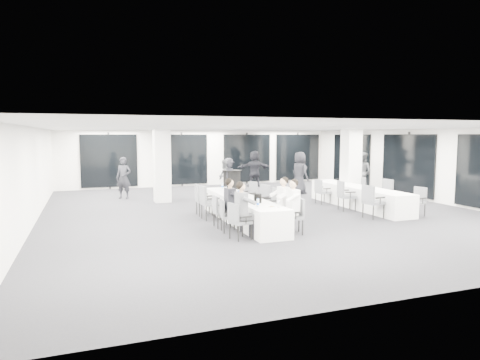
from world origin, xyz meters
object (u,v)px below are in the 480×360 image
Objects in this scene: banquet_table_main at (242,210)px; chair_side_right_far at (358,188)px; chair_main_left_far at (202,198)px; standing_guest_g at (124,175)px; ice_bucket_near at (258,198)px; ice_bucket_far at (230,188)px; chair_main_right_near at (297,214)px; chair_main_right_fourth at (261,199)px; chair_side_right_near at (418,200)px; standing_guest_b at (225,174)px; chair_main_right_second at (287,208)px; standing_guest_f at (254,166)px; chair_side_left_far at (321,190)px; standing_guest_a at (230,177)px; chair_side_right_mid at (385,192)px; cocktail_table at (232,184)px; chair_side_left_mid at (345,194)px; chair_main_right_far at (250,195)px; chair_main_right_mid at (271,202)px; standing_guest_h at (362,169)px; standing_guest_e at (300,170)px; chair_main_left_second at (227,214)px; chair_side_left_near at (371,200)px; standing_guest_c at (229,172)px; chair_main_left_fourth at (208,200)px; chair_main_left_near at (238,219)px; banquet_table_side at (358,197)px; chair_main_left_mid at (220,209)px.

chair_side_right_far reaches higher than banquet_table_main.
standing_guest_g is (-2.04, 4.59, 0.39)m from chair_main_left_far.
ice_bucket_near is 1.05× the size of ice_bucket_far.
chair_main_right_near is 2.41m from chair_main_right_fourth.
chair_side_right_near is 8.20m from standing_guest_b.
chair_main_right_second is 0.49× the size of standing_guest_f.
chair_side_left_far is 3.54m from chair_side_right_near.
standing_guest_g is at bearing 135.73° from standing_guest_a.
chair_side_right_near is 0.91× the size of chair_side_right_mid.
cocktail_table is at bearing 59.01° from standing_guest_f.
cocktail_table is 1.10× the size of chair_side_left_mid.
cocktail_table is at bearing -17.66° from chair_main_right_fourth.
ice_bucket_near is (0.87, -2.63, 0.31)m from chair_main_left_far.
standing_guest_a is (0.42, 3.28, 0.29)m from chair_main_right_far.
chair_main_right_mid is 8.14m from standing_guest_h.
chair_side_right_mid reaches higher than chair_side_right_near.
chair_main_right_second is 1.10× the size of chair_side_left_far.
chair_main_right_far is 0.48× the size of standing_guest_e.
cocktail_table is at bearing 165.55° from chair_main_left_second.
standing_guest_f is (-2.01, 7.39, 0.45)m from chair_side_right_mid.
chair_side_left_far is at bearing 154.67° from standing_guest_e.
standing_guest_f is (2.78, 6.53, 0.45)m from chair_main_right_far.
chair_side_left_near is at bearing 98.50° from chair_main_left_second.
cocktail_table is 5.06m from chair_side_right_far.
chair_side_right_far is at bearing 121.13° from standing_guest_h.
standing_guest_b is 3.31m from standing_guest_e.
standing_guest_a is at bearing -162.27° from chair_side_left_near.
standing_guest_c is at bearing 155.63° from chair_main_left_far.
banquet_table_main is at bearing 46.56° from chair_main_left_fourth.
chair_side_left_mid is at bearing 104.40° from chair_main_left_near.
chair_main_left_fourth is (-5.63, -0.35, 0.22)m from banquet_table_side.
standing_guest_c is (2.73, 7.44, 0.35)m from chair_main_left_mid.
chair_side_right_near is 11.02m from standing_guest_g.
chair_side_right_mid is (4.79, 1.96, -0.00)m from chair_main_right_second.
standing_guest_c is 4.88m from standing_guest_g.
standing_guest_g is (-6.83, 5.42, 0.37)m from chair_side_left_mid.
chair_side_right_near is at bearing 56.10° from chair_side_left_mid.
chair_side_right_near is at bearing -65.38° from chair_main_right_near.
standing_guest_e reaches higher than chair_side_right_far.
standing_guest_h is at bearing 129.62° from chair_main_left_second.
standing_guest_h is at bearing -30.49° from standing_guest_a.
chair_side_right_far is 0.55× the size of standing_guest_c.
standing_guest_f reaches higher than standing_guest_a.
cocktail_table is at bearing 23.01° from chair_side_right_near.
chair_side_left_near reaches higher than chair_main_left_far.
chair_main_left_mid is 1.18m from ice_bucket_near.
chair_side_left_mid is 1.08× the size of chair_side_right_far.
chair_main_right_second is at bearing 87.84° from chair_main_left_second.
chair_main_left_fourth is at bearing 94.28° from standing_guest_h.
standing_guest_b is 6.24m from standing_guest_h.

